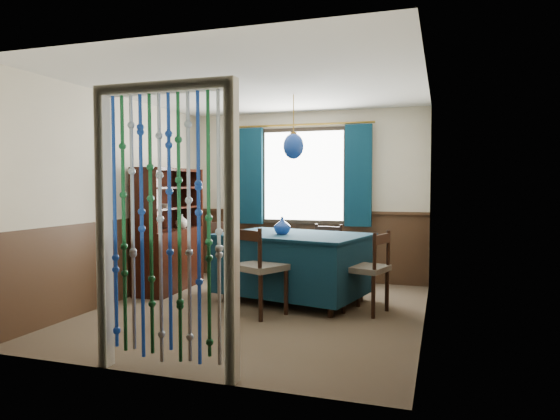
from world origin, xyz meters
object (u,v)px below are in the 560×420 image
(chair_near, at_px, (258,268))
(pendant_lamp, at_px, (293,146))
(chair_right, at_px, (368,269))
(bowl_shelf, at_px, (163,206))
(chair_far, at_px, (325,255))
(vase_table, at_px, (282,226))
(vase_sideboard, at_px, (182,220))
(dining_table, at_px, (293,263))
(chair_left, at_px, (230,254))
(sideboard, at_px, (169,247))

(chair_near, bearing_deg, pendant_lamp, 102.47)
(chair_right, distance_m, bowl_shelf, 2.78)
(chair_far, xyz_separation_m, vase_table, (-0.33, -0.87, 0.46))
(chair_far, relative_size, chair_right, 0.96)
(chair_far, height_order, vase_sideboard, vase_sideboard)
(dining_table, height_order, chair_right, chair_right)
(vase_sideboard, bearing_deg, chair_near, -36.11)
(chair_left, xyz_separation_m, pendant_lamp, (0.96, -0.27, 1.38))
(pendant_lamp, bearing_deg, chair_far, 74.04)
(chair_far, xyz_separation_m, pendant_lamp, (-0.22, -0.77, 1.42))
(chair_far, xyz_separation_m, sideboard, (-2.03, -0.60, 0.11))
(chair_far, xyz_separation_m, chair_right, (0.72, -1.02, 0.02))
(chair_far, relative_size, bowl_shelf, 4.10)
(dining_table, bearing_deg, bowl_shelf, -165.13)
(dining_table, distance_m, vase_sideboard, 1.86)
(chair_near, xyz_separation_m, chair_far, (0.40, 1.50, -0.05))
(pendant_lamp, xyz_separation_m, vase_table, (-0.11, -0.10, -0.96))
(chair_left, height_order, bowl_shelf, bowl_shelf)
(chair_right, bearing_deg, vase_table, 97.95)
(sideboard, bearing_deg, pendant_lamp, -8.08)
(vase_table, relative_size, vase_sideboard, 0.92)
(chair_near, bearing_deg, vase_table, 110.19)
(chair_near, height_order, vase_sideboard, vase_sideboard)
(pendant_lamp, relative_size, vase_sideboard, 3.72)
(chair_right, relative_size, sideboard, 0.56)
(chair_far, bearing_deg, chair_right, 129.23)
(dining_table, relative_size, chair_left, 2.02)
(sideboard, relative_size, bowl_shelf, 7.66)
(chair_left, distance_m, pendant_lamp, 1.70)
(chair_far, height_order, bowl_shelf, bowl_shelf)
(vase_table, bearing_deg, chair_near, -96.08)
(pendant_lamp, relative_size, vase_table, 4.03)
(chair_near, bearing_deg, sideboard, 177.50)
(dining_table, bearing_deg, chair_right, -2.49)
(chair_near, height_order, bowl_shelf, bowl_shelf)
(chair_left, height_order, vase_sideboard, vase_sideboard)
(chair_far, relative_size, sideboard, 0.54)
(chair_left, relative_size, vase_table, 5.00)
(chair_far, bearing_deg, sideboard, 20.56)
(chair_left, distance_m, sideboard, 0.86)
(dining_table, height_order, pendant_lamp, pendant_lamp)
(chair_far, bearing_deg, bowl_shelf, 27.04)
(chair_right, xyz_separation_m, sideboard, (-2.76, 0.42, 0.09))
(chair_far, bearing_deg, chair_near, 79.14)
(dining_table, bearing_deg, chair_far, 86.69)
(chair_near, relative_size, vase_sideboard, 4.72)
(chair_left, height_order, chair_right, chair_left)
(dining_table, xyz_separation_m, chair_right, (0.94, -0.25, 0.01))
(dining_table, bearing_deg, vase_sideboard, 179.25)
(chair_left, relative_size, sideboard, 0.58)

